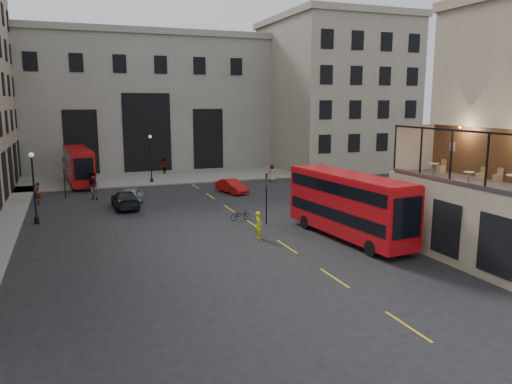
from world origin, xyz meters
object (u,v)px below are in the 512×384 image
object	(u,v)px
bus_far	(78,164)
street_lamp_a	(34,192)
bicycle	(240,215)
traffic_light_far	(64,173)
car_c	(125,200)
cafe_chair_b	(498,178)
bus_near	(348,203)
cafe_table_far	(434,168)
car_b	(232,186)
pedestrian_a	(95,191)
street_lamp_b	(151,162)
cyclist	(259,225)
car_a	(130,197)
cafe_chair_c	(480,176)
cafe_table_mid	(469,176)
traffic_light_near	(266,192)
cafe_chair_d	(441,169)
pedestrian_c	(164,167)
pedestrian_d	(272,173)
pedestrian_e	(37,194)
pedestrian_b	(93,182)

from	to	relation	value
bus_far	street_lamp_a	bearing A→B (deg)	-101.01
bicycle	traffic_light_far	bearing A→B (deg)	43.17
street_lamp_a	car_c	distance (m)	7.77
traffic_light_far	cafe_chair_b	xyz separation A→B (m)	(22.64, -28.75, 2.41)
bus_near	cafe_table_far	bearing A→B (deg)	-50.84
car_b	pedestrian_a	xyz separation A→B (m)	(-12.90, 1.03, 0.18)
street_lamp_a	bus_near	world-z (taller)	street_lamp_a
street_lamp_b	cyclist	xyz separation A→B (m)	(3.05, -25.51, -1.48)
car_a	cafe_chair_c	xyz separation A→B (m)	(16.88, -22.21, 4.08)
bus_far	cafe_table_mid	world-z (taller)	cafe_table_mid
traffic_light_near	cafe_table_mid	distance (m)	14.63
car_a	bicycle	world-z (taller)	car_a
cafe_chair_d	pedestrian_c	bearing A→B (deg)	106.04
pedestrian_c	cafe_table_mid	distance (m)	42.01
pedestrian_d	cafe_table_far	bearing A→B (deg)	127.88
street_lamp_b	pedestrian_a	world-z (taller)	street_lamp_b
pedestrian_c	pedestrian_e	size ratio (longest dim) A/B	1.03
pedestrian_c	bus_far	bearing A→B (deg)	-15.00
street_lamp_a	cafe_chair_c	bearing A→B (deg)	-36.67
car_a	pedestrian_d	xyz separation A→B (m)	(16.79, 8.31, 0.19)
cafe_table_far	cafe_chair_b	distance (m)	3.57
bicycle	bus_far	bearing A→B (deg)	28.82
bus_near	car_c	distance (m)	19.80
car_a	cyclist	distance (m)	15.30
traffic_light_near	traffic_light_far	xyz separation A→B (m)	(-14.00, 16.00, 0.00)
pedestrian_e	cafe_table_mid	size ratio (longest dim) A/B	2.80
bicycle	pedestrian_a	world-z (taller)	pedestrian_a
cafe_chair_d	bicycle	bearing A→B (deg)	131.96
pedestrian_c	cafe_chair_c	size ratio (longest dim) A/B	2.60
bus_near	cafe_chair_d	size ratio (longest dim) A/B	13.08
car_a	pedestrian_a	distance (m)	4.67
bus_near	cafe_chair_b	xyz separation A→B (m)	(5.10, -7.09, 2.41)
street_lamp_a	pedestrian_c	world-z (taller)	street_lamp_a
car_c	cafe_chair_d	xyz separation A→B (m)	(17.32, -18.26, 4.12)
pedestrian_a	pedestrian_c	xyz separation A→B (m)	(8.94, 14.00, 0.12)
bus_far	pedestrian_b	bearing A→B (deg)	-76.95
traffic_light_near	car_a	xyz separation A→B (m)	(-8.71, 10.21, -1.67)
street_lamp_a	cafe_chair_b	distance (m)	31.06
cafe_chair_d	pedestrian_a	bearing A→B (deg)	130.52
traffic_light_far	bus_far	xyz separation A→B (m)	(1.42, 7.58, -0.18)
car_b	pedestrian_e	bearing A→B (deg)	162.10
traffic_light_near	pedestrian_e	xyz separation A→B (m)	(-16.28, 13.84, -1.48)
bus_near	pedestrian_c	distance (m)	34.22
cafe_chair_c	bus_far	bearing A→B (deg)	120.26
pedestrian_b	cafe_chair_d	world-z (taller)	cafe_chair_d
traffic_light_near	car_a	distance (m)	13.53
street_lamp_b	pedestrian_a	bearing A→B (deg)	-128.83
traffic_light_near	car_c	bearing A→B (deg)	134.43
pedestrian_d	bus_far	bearing A→B (deg)	26.68
pedestrian_d	traffic_light_near	bearing A→B (deg)	106.85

